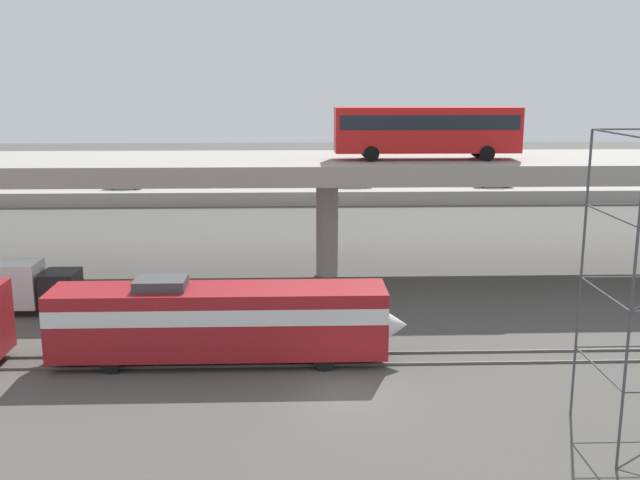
# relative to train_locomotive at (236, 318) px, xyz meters

# --- Properties ---
(ground_plane) EXTENTS (260.00, 260.00, 0.00)m
(ground_plane) POSITION_rel_train_locomotive_xyz_m (5.03, -4.00, -2.19)
(ground_plane) COLOR #4C4944
(rail_strip_near) EXTENTS (110.00, 0.12, 0.12)m
(rail_strip_near) POSITION_rel_train_locomotive_xyz_m (5.03, -0.74, -2.13)
(rail_strip_near) COLOR #59544C
(rail_strip_near) RESTS_ON ground_plane
(rail_strip_far) EXTENTS (110.00, 0.12, 0.12)m
(rail_strip_far) POSITION_rel_train_locomotive_xyz_m (5.03, 0.74, -2.13)
(rail_strip_far) COLOR #59544C
(rail_strip_far) RESTS_ON ground_plane
(train_locomotive) EXTENTS (16.94, 3.04, 4.18)m
(train_locomotive) POSITION_rel_train_locomotive_xyz_m (0.00, 0.00, 0.00)
(train_locomotive) COLOR maroon
(train_locomotive) RESTS_ON ground_plane
(highway_overpass) EXTENTS (96.00, 10.81, 8.16)m
(highway_overpass) POSITION_rel_train_locomotive_xyz_m (5.03, 16.00, 5.20)
(highway_overpass) COLOR #9E998E
(highway_overpass) RESTS_ON ground_plane
(transit_bus_on_overpass) EXTENTS (12.00, 2.68, 3.40)m
(transit_bus_on_overpass) POSITION_rel_train_locomotive_xyz_m (11.44, 14.63, 8.03)
(transit_bus_on_overpass) COLOR red
(transit_bus_on_overpass) RESTS_ON highway_overpass
(service_truck_west) EXTENTS (6.80, 2.46, 3.04)m
(service_truck_west) POSITION_rel_train_locomotive_xyz_m (-13.41, 8.16, -0.55)
(service_truck_west) COLOR black
(service_truck_west) RESTS_ON ground_plane
(pier_parking_lot) EXTENTS (75.79, 12.62, 1.50)m
(pier_parking_lot) POSITION_rel_train_locomotive_xyz_m (5.03, 51.00, -1.44)
(pier_parking_lot) COLOR #9E998E
(pier_parking_lot) RESTS_ON ground_plane
(parked_car_0) EXTENTS (4.08, 1.98, 1.50)m
(parked_car_0) POSITION_rel_train_locomotive_xyz_m (-26.93, 51.00, 0.08)
(parked_car_0) COLOR silver
(parked_car_0) RESTS_ON pier_parking_lot
(parked_car_1) EXTENTS (4.39, 1.94, 1.50)m
(parked_car_1) POSITION_rel_train_locomotive_xyz_m (29.72, 52.19, 0.08)
(parked_car_1) COLOR navy
(parked_car_1) RESTS_ON pier_parking_lot
(parked_car_2) EXTENTS (4.02, 1.88, 1.50)m
(parked_car_2) POSITION_rel_train_locomotive_xyz_m (-15.87, 48.31, 0.08)
(parked_car_2) COLOR #0C4C26
(parked_car_2) RESTS_ON pier_parking_lot
(parked_car_3) EXTENTS (4.20, 1.83, 1.50)m
(parked_car_3) POSITION_rel_train_locomotive_xyz_m (-12.81, 53.19, 0.08)
(parked_car_3) COLOR silver
(parked_car_3) RESTS_ON pier_parking_lot
(parked_car_4) EXTENTS (4.21, 1.88, 1.50)m
(parked_car_4) POSITION_rel_train_locomotive_xyz_m (9.40, 48.65, 0.08)
(parked_car_4) COLOR #9E998C
(parked_car_4) RESTS_ON pier_parking_lot
(parked_car_5) EXTENTS (4.25, 1.86, 1.50)m
(parked_car_5) POSITION_rel_train_locomotive_xyz_m (25.11, 48.17, 0.08)
(parked_car_5) COLOR #B7B7BC
(parked_car_5) RESTS_ON pier_parking_lot
(harbor_water) EXTENTS (140.00, 36.00, 0.01)m
(harbor_water) POSITION_rel_train_locomotive_xyz_m (5.03, 74.00, -2.19)
(harbor_water) COLOR navy
(harbor_water) RESTS_ON ground_plane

